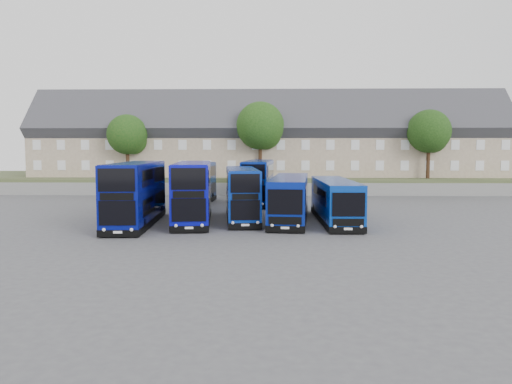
# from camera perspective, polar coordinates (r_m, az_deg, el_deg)

# --- Properties ---
(ground) EXTENTS (120.00, 120.00, 0.00)m
(ground) POSITION_cam_1_polar(r_m,az_deg,el_deg) (35.40, -3.46, -4.05)
(ground) COLOR #4B4B50
(ground) RESTS_ON ground
(retaining_wall) EXTENTS (70.00, 0.40, 1.50)m
(retaining_wall) POSITION_cam_1_polar(r_m,az_deg,el_deg) (59.10, -1.49, 0.33)
(retaining_wall) COLOR slate
(retaining_wall) RESTS_ON ground
(earth_bank) EXTENTS (80.00, 20.00, 2.00)m
(earth_bank) POSITION_cam_1_polar(r_m,az_deg,el_deg) (69.04, -1.06, 1.21)
(earth_bank) COLOR #3E4A29
(earth_bank) RESTS_ON ground
(terrace_row) EXTENTS (60.00, 10.40, 11.20)m
(terrace_row) POSITION_cam_1_polar(r_m,az_deg,el_deg) (64.84, 1.44, 5.91)
(terrace_row) COLOR tan
(terrace_row) RESTS_ON earth_bank
(dd_front_left) EXTENTS (3.25, 11.46, 4.50)m
(dd_front_left) POSITION_cam_1_polar(r_m,az_deg,el_deg) (37.31, -13.57, -0.29)
(dd_front_left) COLOR #060E78
(dd_front_left) RESTS_ON ground
(dd_front_mid) EXTENTS (3.69, 11.43, 4.46)m
(dd_front_mid) POSITION_cam_1_polar(r_m,az_deg,el_deg) (38.19, -7.22, -0.10)
(dd_front_mid) COLOR #090BA5
(dd_front_mid) RESTS_ON ground
(dd_front_right) EXTENTS (3.29, 10.24, 4.00)m
(dd_front_right) POSITION_cam_1_polar(r_m,az_deg,el_deg) (38.59, -1.62, -0.36)
(dd_front_right) COLOR #082C9B
(dd_front_right) RESTS_ON ground
(dd_rear_left) EXTENTS (3.15, 10.44, 4.09)m
(dd_rear_left) POSITION_cam_1_polar(r_m,az_deg,el_deg) (49.38, -6.98, 0.83)
(dd_rear_left) COLOR navy
(dd_rear_left) RESTS_ON ground
(dd_rear_right) EXTENTS (3.20, 10.96, 4.30)m
(dd_rear_right) POSITION_cam_1_polar(r_m,az_deg,el_deg) (50.39, 0.26, 1.07)
(dd_rear_right) COLOR navy
(dd_rear_right) RESTS_ON ground
(coach_east_a) EXTENTS (3.73, 12.55, 3.38)m
(coach_east_a) POSITION_cam_1_polar(r_m,az_deg,el_deg) (38.56, 3.88, -0.83)
(coach_east_a) COLOR navy
(coach_east_a) RESTS_ON ground
(coach_east_b) EXTENTS (2.64, 11.68, 3.18)m
(coach_east_b) POSITION_cam_1_polar(r_m,az_deg,el_deg) (38.22, 9.01, -1.08)
(coach_east_b) COLOR #0836A3
(coach_east_b) RESTS_ON ground
(tree_west) EXTENTS (4.80, 4.80, 7.65)m
(tree_west) POSITION_cam_1_polar(r_m,az_deg,el_deg) (62.27, -14.36, 6.21)
(tree_west) COLOR #382314
(tree_west) RESTS_ON earth_bank
(tree_mid) EXTENTS (5.76, 5.76, 9.18)m
(tree_mid) POSITION_cam_1_polar(r_m,az_deg,el_deg) (60.48, 0.62, 7.37)
(tree_mid) COLOR #382314
(tree_mid) RESTS_ON earth_bank
(tree_east) EXTENTS (5.12, 5.12, 8.16)m
(tree_east) POSITION_cam_1_polar(r_m,az_deg,el_deg) (62.94, 19.26, 6.38)
(tree_east) COLOR #382314
(tree_east) RESTS_ON earth_bank
(tree_far) EXTENTS (5.44, 5.44, 8.67)m
(tree_far) POSITION_cam_1_polar(r_m,az_deg,el_deg) (71.53, 22.16, 6.37)
(tree_far) COLOR #382314
(tree_far) RESTS_ON earth_bank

